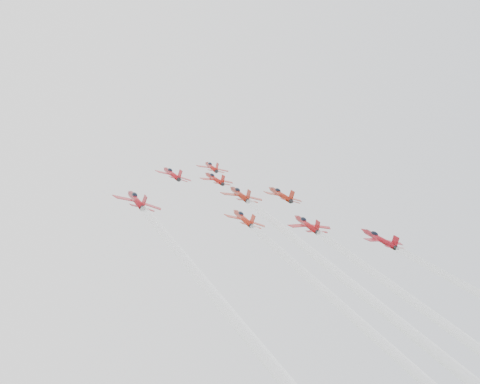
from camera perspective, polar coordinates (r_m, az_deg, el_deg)
name	(u,v)px	position (r m, az deg, el deg)	size (l,w,h in m)	color
jet_lead	(211,167)	(181.46, -2.45, 2.16)	(9.30, 11.52, 8.58)	#AA1610
jet_row2_left	(172,174)	(157.47, -5.82, 1.56)	(9.25, 11.45, 8.53)	#A60F18
jet_row2_center	(215,179)	(164.40, -2.17, 1.15)	(8.88, 10.99, 8.19)	#A3160F
jet_row2_right	(281,194)	(165.27, 3.50, -0.20)	(10.58, 13.09, 9.76)	maroon
jet_center	(340,273)	(108.87, 8.57, -6.82)	(10.20, 90.70, 66.16)	maroon
jet_rear_farleft	(207,301)	(80.97, -2.83, -9.25)	(9.48, 84.35, 61.54)	maroon
jet_rear_left	(347,308)	(92.35, 9.10, -9.77)	(8.72, 77.51, 56.55)	#A82010
jet_rear_right	(441,319)	(101.51, 16.75, -10.31)	(9.46, 84.13, 61.37)	maroon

